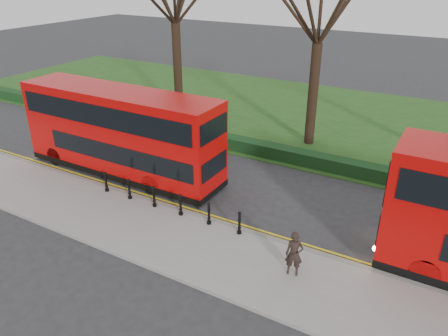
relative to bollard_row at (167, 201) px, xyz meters
The scene contains 11 objects.
ground 1.64m from the bollard_row, 64.01° to the left, with size 120.00×120.00×0.00m, color #28282B.
pavement 1.87m from the bollard_row, 68.25° to the right, with size 60.00×4.00×0.15m, color gray.
kerb 0.94m from the bollard_row, 28.00° to the left, with size 60.00×0.25×0.16m, color slate.
grass_verge 16.37m from the bollard_row, 87.69° to the left, with size 60.00×18.00×0.06m, color #214517.
hedge 8.18m from the bollard_row, 85.38° to the left, with size 60.00×0.90×0.80m, color black.
yellow_line_outer 1.13m from the bollard_row, 44.64° to the left, with size 60.00×0.10×0.01m, color yellow.
yellow_line_inner 1.25m from the bollard_row, 52.25° to the left, with size 60.00×0.10×0.01m, color yellow.
tree_mid 13.90m from the bollard_row, 76.82° to the left, with size 7.25×7.25×11.32m.
bollard_row is the anchor object (origin of this frame).
bus_lead 5.42m from the bollard_row, 153.59° to the left, with size 11.53×2.65×4.59m.
pedestrian 6.80m from the bollard_row, 11.19° to the right, with size 0.63×0.42×1.74m, color black.
Camera 1 is at (10.21, -14.99, 10.52)m, focal length 35.00 mm.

